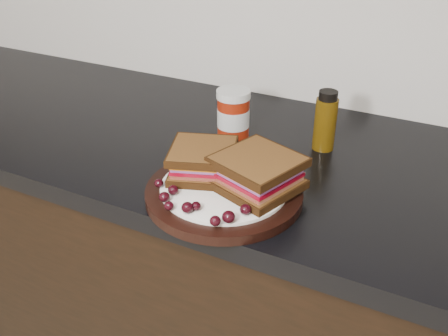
# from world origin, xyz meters

# --- Properties ---
(base_cabinets) EXTENTS (3.96, 0.58, 0.86)m
(base_cabinets) POSITION_xyz_m (0.00, 1.70, 0.43)
(base_cabinets) COLOR black
(base_cabinets) RESTS_ON ground_plane
(countertop) EXTENTS (3.98, 0.60, 0.04)m
(countertop) POSITION_xyz_m (0.00, 1.70, 0.88)
(countertop) COLOR black
(countertop) RESTS_ON base_cabinets
(plate) EXTENTS (0.28, 0.28, 0.02)m
(plate) POSITION_xyz_m (0.29, 1.51, 0.91)
(plate) COLOR black
(plate) RESTS_ON countertop
(sandwich_left) EXTENTS (0.15, 0.15, 0.05)m
(sandwich_left) POSITION_xyz_m (0.23, 1.53, 0.95)
(sandwich_left) COLOR brown
(sandwich_left) RESTS_ON plate
(sandwich_right) EXTENTS (0.17, 0.17, 0.06)m
(sandwich_right) POSITION_xyz_m (0.34, 1.53, 0.95)
(sandwich_right) COLOR brown
(sandwich_right) RESTS_ON plate
(grape_0) EXTENTS (0.02, 0.02, 0.02)m
(grape_0) POSITION_xyz_m (0.19, 1.46, 0.93)
(grape_0) COLOR black
(grape_0) RESTS_ON plate
(grape_1) EXTENTS (0.02, 0.02, 0.02)m
(grape_1) POSITION_xyz_m (0.22, 1.45, 0.93)
(grape_1) COLOR black
(grape_1) RESTS_ON plate
(grape_2) EXTENTS (0.02, 0.02, 0.02)m
(grape_2) POSITION_xyz_m (0.22, 1.42, 0.93)
(grape_2) COLOR black
(grape_2) RESTS_ON plate
(grape_3) EXTENTS (0.02, 0.02, 0.02)m
(grape_3) POSITION_xyz_m (0.24, 1.40, 0.93)
(grape_3) COLOR black
(grape_3) RESTS_ON plate
(grape_4) EXTENTS (0.02, 0.02, 0.02)m
(grape_4) POSITION_xyz_m (0.27, 1.41, 0.93)
(grape_4) COLOR black
(grape_4) RESTS_ON plate
(grape_5) EXTENTS (0.02, 0.02, 0.01)m
(grape_5) POSITION_xyz_m (0.28, 1.42, 0.93)
(grape_5) COLOR black
(grape_5) RESTS_ON plate
(grape_6) EXTENTS (0.02, 0.02, 0.02)m
(grape_6) POSITION_xyz_m (0.33, 1.40, 0.93)
(grape_6) COLOR black
(grape_6) RESTS_ON plate
(grape_7) EXTENTS (0.02, 0.02, 0.02)m
(grape_7) POSITION_xyz_m (0.34, 1.42, 0.93)
(grape_7) COLOR black
(grape_7) RESTS_ON plate
(grape_8) EXTENTS (0.02, 0.02, 0.02)m
(grape_8) POSITION_xyz_m (0.36, 1.45, 0.93)
(grape_8) COLOR black
(grape_8) RESTS_ON plate
(grape_9) EXTENTS (0.02, 0.02, 0.02)m
(grape_9) POSITION_xyz_m (0.34, 1.48, 0.93)
(grape_9) COLOR black
(grape_9) RESTS_ON plate
(grape_10) EXTENTS (0.02, 0.02, 0.02)m
(grape_10) POSITION_xyz_m (0.38, 1.49, 0.93)
(grape_10) COLOR black
(grape_10) RESTS_ON plate
(grape_11) EXTENTS (0.02, 0.02, 0.02)m
(grape_11) POSITION_xyz_m (0.37, 1.51, 0.93)
(grape_11) COLOR black
(grape_11) RESTS_ON plate
(grape_12) EXTENTS (0.02, 0.02, 0.02)m
(grape_12) POSITION_xyz_m (0.36, 1.53, 0.93)
(grape_12) COLOR black
(grape_12) RESTS_ON plate
(grape_13) EXTENTS (0.02, 0.02, 0.02)m
(grape_13) POSITION_xyz_m (0.35, 1.58, 0.93)
(grape_13) COLOR black
(grape_13) RESTS_ON plate
(grape_14) EXTENTS (0.02, 0.02, 0.02)m
(grape_14) POSITION_xyz_m (0.23, 1.56, 0.93)
(grape_14) COLOR black
(grape_14) RESTS_ON plate
(grape_15) EXTENTS (0.02, 0.02, 0.02)m
(grape_15) POSITION_xyz_m (0.23, 1.53, 0.93)
(grape_15) COLOR black
(grape_15) RESTS_ON plate
(grape_16) EXTENTS (0.02, 0.02, 0.02)m
(grape_16) POSITION_xyz_m (0.20, 1.51, 0.93)
(grape_16) COLOR black
(grape_16) RESTS_ON plate
(grape_17) EXTENTS (0.02, 0.02, 0.02)m
(grape_17) POSITION_xyz_m (0.21, 1.50, 0.93)
(grape_17) COLOR black
(grape_17) RESTS_ON plate
(grape_18) EXTENTS (0.02, 0.02, 0.02)m
(grape_18) POSITION_xyz_m (0.23, 1.56, 0.93)
(grape_18) COLOR black
(grape_18) RESTS_ON plate
(grape_19) EXTENTS (0.02, 0.02, 0.02)m
(grape_19) POSITION_xyz_m (0.22, 1.54, 0.93)
(grape_19) COLOR black
(grape_19) RESTS_ON plate
(grape_20) EXTENTS (0.02, 0.02, 0.02)m
(grape_20) POSITION_xyz_m (0.22, 1.51, 0.93)
(grape_20) COLOR black
(grape_20) RESTS_ON plate
(condiment_jar) EXTENTS (0.07, 0.07, 0.11)m
(condiment_jar) POSITION_xyz_m (0.19, 1.74, 0.95)
(condiment_jar) COLOR maroon
(condiment_jar) RESTS_ON countertop
(oil_bottle) EXTENTS (0.05, 0.05, 0.13)m
(oil_bottle) POSITION_xyz_m (0.39, 1.77, 0.96)
(oil_bottle) COLOR #4B3307
(oil_bottle) RESTS_ON countertop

